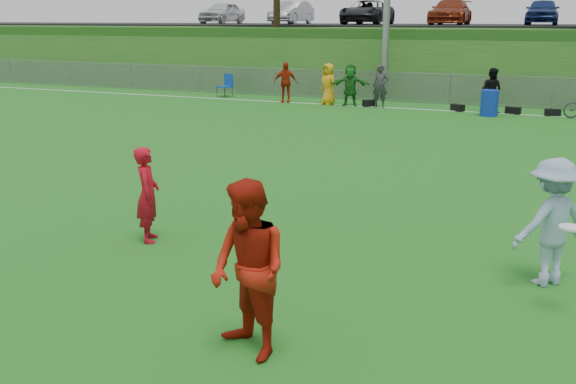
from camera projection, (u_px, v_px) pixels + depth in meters
The scene contains 14 objects.
ground at pixel (224, 276), 9.01m from camera, with size 120.00×120.00×0.00m, color #16691A.
sideline_far at pixel (440, 110), 25.06m from camera, with size 60.00×0.10×0.01m, color white.
fence at pixel (450, 89), 26.67m from camera, with size 58.00×0.06×1.30m.
berm at pixel (481, 54), 36.26m from camera, with size 120.00×18.00×3.00m, color #1A5317.
parking_lot at pixel (487, 26), 37.63m from camera, with size 120.00×12.00×0.10m, color black.
car_row at pixel (465, 12), 36.97m from camera, with size 32.04×5.18×1.44m.
spectator_row at pixel (366, 86), 25.95m from camera, with size 9.47×0.92×1.69m.
gear_bags at pixel (471, 108), 24.70m from camera, with size 7.55×0.58×0.26m.
player_red_left at pixel (148, 194), 10.25m from camera, with size 0.57×0.37×1.55m, color #B30C1C.
player_red_center at pixel (249, 270), 6.68m from camera, with size 0.93×0.73×1.92m, color #AB1A0B.
player_blue at pixel (551, 222), 8.54m from camera, with size 1.13×0.65×1.75m, color #8EA9C6.
frisbee at pixel (571, 228), 7.59m from camera, with size 0.28×0.28×0.03m.
recycling_bin at pixel (489, 103), 23.53m from camera, with size 0.64×0.64×0.96m, color #1030B0.
camp_chair at pixel (225, 90), 29.32m from camera, with size 0.73×0.74×1.03m.
Camera 1 is at (4.04, -7.40, 3.51)m, focal length 40.00 mm.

